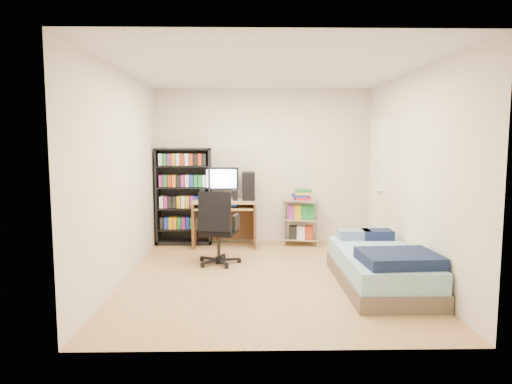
{
  "coord_description": "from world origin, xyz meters",
  "views": [
    {
      "loc": [
        -0.25,
        -5.48,
        1.67
      ],
      "look_at": [
        -0.14,
        0.4,
        1.01
      ],
      "focal_mm": 32.0,
      "sensor_mm": 36.0,
      "label": 1
    }
  ],
  "objects_px": {
    "media_shelf": "(184,195)",
    "office_chair": "(218,241)",
    "computer_desk": "(231,204)",
    "bed": "(381,267)"
  },
  "relations": [
    {
      "from": "computer_desk",
      "to": "bed",
      "type": "distance_m",
      "value": 2.81
    },
    {
      "from": "computer_desk",
      "to": "office_chair",
      "type": "height_order",
      "value": "computer_desk"
    },
    {
      "from": "office_chair",
      "to": "media_shelf",
      "type": "bearing_deg",
      "value": 127.25
    },
    {
      "from": "media_shelf",
      "to": "office_chair",
      "type": "height_order",
      "value": "media_shelf"
    },
    {
      "from": "media_shelf",
      "to": "computer_desk",
      "type": "xyz_separation_m",
      "value": [
        0.77,
        -0.12,
        -0.12
      ]
    },
    {
      "from": "computer_desk",
      "to": "bed",
      "type": "bearing_deg",
      "value": -49.79
    },
    {
      "from": "computer_desk",
      "to": "bed",
      "type": "relative_size",
      "value": 0.69
    },
    {
      "from": "media_shelf",
      "to": "computer_desk",
      "type": "distance_m",
      "value": 0.79
    },
    {
      "from": "media_shelf",
      "to": "bed",
      "type": "height_order",
      "value": "media_shelf"
    },
    {
      "from": "media_shelf",
      "to": "computer_desk",
      "type": "bearing_deg",
      "value": -8.95
    }
  ]
}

